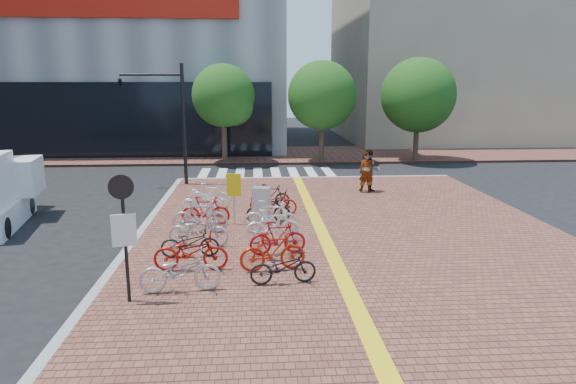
{
  "coord_description": "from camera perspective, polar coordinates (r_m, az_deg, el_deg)",
  "views": [
    {
      "loc": [
        -0.19,
        -14.13,
        4.98
      ],
      "look_at": [
        0.95,
        3.0,
        1.3
      ],
      "focal_mm": 32.0,
      "sensor_mm": 36.0,
      "label": 1
    }
  ],
  "objects": [
    {
      "name": "traffic_light_pole",
      "position": [
        25.18,
        -14.6,
        9.67
      ],
      "size": [
        3.06,
        1.18,
        5.7
      ],
      "color": "black",
      "rests_on": "sidewalk"
    },
    {
      "name": "building_beige",
      "position": [
        49.75,
        18.4,
        16.14
      ],
      "size": [
        20.0,
        18.0,
        18.0
      ],
      "primitive_type": "cube",
      "color": "gray",
      "rests_on": "ground"
    },
    {
      "name": "sidewalk",
      "position": [
        10.85,
        14.25,
        -15.18
      ],
      "size": [
        14.0,
        34.0,
        0.15
      ],
      "primitive_type": "cube",
      "color": "brown",
      "rests_on": "ground"
    },
    {
      "name": "bike_15",
      "position": [
        20.12,
        -1.98,
        -0.43
      ],
      "size": [
        1.61,
        0.74,
        0.94
      ],
      "primitive_type": "imported",
      "rotation": [
        0.0,
        0.0,
        1.37
      ],
      "color": "black",
      "rests_on": "sidewalk"
    },
    {
      "name": "bike_4",
      "position": [
        16.98,
        -9.78,
        -2.67
      ],
      "size": [
        1.87,
        0.66,
        1.1
      ],
      "primitive_type": "imported",
      "rotation": [
        0.0,
        0.0,
        1.49
      ],
      "color": "#B3B4B8",
      "rests_on": "sidewalk"
    },
    {
      "name": "bike_9",
      "position": [
        13.42,
        -1.71,
        -6.63
      ],
      "size": [
        1.79,
        0.74,
        1.05
      ],
      "primitive_type": "imported",
      "rotation": [
        0.0,
        0.0,
        1.72
      ],
      "color": "red",
      "rests_on": "sidewalk"
    },
    {
      "name": "bike_7",
      "position": [
        20.29,
        -8.65,
        -0.38
      ],
      "size": [
        1.7,
        0.75,
        0.99
      ],
      "primitive_type": "imported",
      "rotation": [
        0.0,
        0.0,
        1.39
      ],
      "color": "white",
      "rests_on": "sidewalk"
    },
    {
      "name": "kerb_west",
      "position": [
        11.05,
        -24.45,
        -15.43
      ],
      "size": [
        0.25,
        34.0,
        0.15
      ],
      "primitive_type": "cube",
      "color": "gray",
      "rests_on": "ground"
    },
    {
      "name": "bike_14",
      "position": [
        19.08,
        -1.66,
        -1.13
      ],
      "size": [
        1.85,
        0.9,
        0.93
      ],
      "primitive_type": "imported",
      "rotation": [
        0.0,
        0.0,
        1.41
      ],
      "color": "#AD170C",
      "rests_on": "sidewalk"
    },
    {
      "name": "ground",
      "position": [
        14.99,
        -2.89,
        -7.33
      ],
      "size": [
        120.0,
        120.0,
        0.0
      ],
      "primitive_type": "plane",
      "color": "black",
      "rests_on": "ground"
    },
    {
      "name": "bike_3",
      "position": [
        15.64,
        -9.93,
        -4.22
      ],
      "size": [
        1.92,
        0.91,
        0.97
      ],
      "primitive_type": "imported",
      "rotation": [
        0.0,
        0.0,
        1.42
      ],
      "color": "#B8B8BD",
      "rests_on": "sidewalk"
    },
    {
      "name": "pedestrian_b",
      "position": [
        23.3,
        9.05,
        2.34
      ],
      "size": [
        1.0,
        0.82,
        1.89
      ],
      "primitive_type": "imported",
      "rotation": [
        0.0,
        0.0,
        -0.12
      ],
      "color": "#4E5263",
      "rests_on": "sidewalk"
    },
    {
      "name": "bike_6",
      "position": [
        19.2,
        -9.53,
        -1.15
      ],
      "size": [
        1.66,
        0.68,
        0.97
      ],
      "primitive_type": "imported",
      "rotation": [
        0.0,
        0.0,
        1.43
      ],
      "color": "white",
      "rests_on": "sidewalk"
    },
    {
      "name": "far_sidewalk",
      "position": [
        35.48,
        -3.47,
        4.13
      ],
      "size": [
        70.0,
        8.0,
        0.15
      ],
      "primitive_type": "cube",
      "color": "brown",
      "rests_on": "ground"
    },
    {
      "name": "bike_12",
      "position": [
        16.67,
        -1.95,
        -2.79
      ],
      "size": [
        1.88,
        0.76,
        1.1
      ],
      "primitive_type": "imported",
      "rotation": [
        0.0,
        0.0,
        1.43
      ],
      "color": "silver",
      "rests_on": "sidewalk"
    },
    {
      "name": "bike_5",
      "position": [
        17.89,
        -9.16,
        -2.06
      ],
      "size": [
        1.67,
        0.51,
        1.0
      ],
      "primitive_type": "imported",
      "rotation": [
        0.0,
        0.0,
        1.55
      ],
      "color": "#AA120C",
      "rests_on": "sidewalk"
    },
    {
      "name": "bike_0",
      "position": [
        12.39,
        -11.91,
        -8.63
      ],
      "size": [
        1.96,
        0.85,
        1.0
      ],
      "primitive_type": "imported",
      "rotation": [
        0.0,
        0.0,
        1.67
      ],
      "color": "#BBBABF",
      "rests_on": "sidewalk"
    },
    {
      "name": "bike_2",
      "position": [
        14.73,
        -10.83,
        -5.52
      ],
      "size": [
        1.65,
        0.64,
        0.86
      ],
      "primitive_type": "imported",
      "rotation": [
        0.0,
        0.0,
        1.61
      ],
      "color": "black",
      "rests_on": "sidewalk"
    },
    {
      "name": "tactile_strip",
      "position": [
        10.56,
        8.92,
        -15.24
      ],
      "size": [
        0.4,
        34.0,
        0.01
      ],
      "primitive_type": "cube",
      "color": "yellow",
      "rests_on": "sidewalk"
    },
    {
      "name": "bike_1",
      "position": [
        13.67,
        -10.75,
        -6.56
      ],
      "size": [
        1.94,
        0.7,
        1.01
      ],
      "primitive_type": "imported",
      "rotation": [
        0.0,
        0.0,
        1.58
      ],
      "color": "#B3150C",
      "rests_on": "sidewalk"
    },
    {
      "name": "pedestrian_a",
      "position": [
        23.06,
        8.71,
        2.17
      ],
      "size": [
        0.69,
        0.47,
        1.82
      ],
      "primitive_type": "imported",
      "rotation": [
        0.0,
        0.0,
        0.05
      ],
      "color": "gray",
      "rests_on": "sidewalk"
    },
    {
      "name": "crosswalk",
      "position": [
        28.58,
        -2.37,
        2.06
      ],
      "size": [
        7.5,
        4.0,
        0.01
      ],
      "color": "silver",
      "rests_on": "ground"
    },
    {
      "name": "bike_8",
      "position": [
        12.62,
        -0.53,
        -8.32
      ],
      "size": [
        1.69,
        0.76,
        0.86
      ],
      "primitive_type": "imported",
      "rotation": [
        0.0,
        0.0,
        1.69
      ],
      "color": "black",
      "rests_on": "sidewalk"
    },
    {
      "name": "utility_box",
      "position": [
        17.84,
        -2.95,
        -1.5
      ],
      "size": [
        0.68,
        0.58,
        1.28
      ],
      "primitive_type": "cube",
      "rotation": [
        0.0,
        0.0,
        -0.29
      ],
      "color": "silver",
      "rests_on": "sidewalk"
    },
    {
      "name": "bike_11",
      "position": [
        15.74,
        -1.7,
        -3.78
      ],
      "size": [
        1.8,
        0.68,
        1.05
      ],
      "primitive_type": "imported",
      "rotation": [
        0.0,
        0.0,
        1.68
      ],
      "color": "white",
      "rests_on": "sidewalk"
    },
    {
      "name": "yellow_sign",
      "position": [
        17.6,
        -6.04,
        0.28
      ],
      "size": [
        0.49,
        0.15,
        1.8
      ],
      "color": "#B7B7BC",
      "rests_on": "sidewalk"
    },
    {
      "name": "kerb_north",
      "position": [
        26.78,
        3.1,
        1.53
      ],
      "size": [
        14.0,
        0.25,
        0.15
      ],
      "primitive_type": "cube",
      "color": "gray",
      "rests_on": "ground"
    },
    {
      "name": "notice_sign",
      "position": [
        11.71,
        -17.79,
        -3.31
      ],
      "size": [
        0.53,
        0.19,
        2.91
      ],
      "color": "black",
      "rests_on": "sidewalk"
    },
    {
      "name": "street_trees",
      "position": [
        32.03,
        5.69,
        10.46
      ],
      "size": [
        16.2,
        4.6,
        6.35
      ],
      "color": "#38281E",
      "rests_on": "far_sidewalk"
    },
    {
      "name": "bike_10",
      "position": [
        14.67,
        -1.15,
        -5.11
      ],
      "size": [
        1.68,
        0.69,
        0.98
      ],
      "primitive_type": "imported",
      "rotation": [
        0.0,
        0.0,
        1.71
      ],
      "color": "#A90C19",
      "rests_on": "sidewalk"
    },
    {
      "name": "bike_13",
      "position": [
        17.94,
        -2.21,
        -1.98
      ],
      "size": [
        1.59,
        0.55,
        0.94
      ],
      "primitive_type": "imported",
      "rotation": [
        0.0,
        0.0,
        1.64
      ],
      "color": "black",
      "rests_on": "sidewalk"
    }
  ]
}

